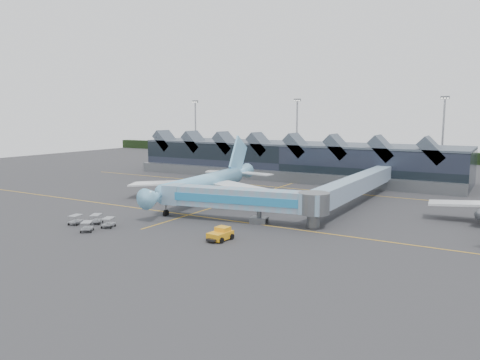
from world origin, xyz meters
The scene contains 10 objects.
ground centered at (0.00, 0.00, 0.00)m, with size 260.00×260.00×0.00m, color #2C2C2F.
taxi_stripes centered at (0.00, 10.00, 0.01)m, with size 120.00×60.00×0.01m.
tree_line_far centered at (0.00, 110.00, 2.00)m, with size 260.00×4.00×4.00m, color black.
terminal centered at (-5.07, 47.35, 4.88)m, with size 90.00×22.25×12.52m.
light_masts centered at (21.00, 62.80, 12.49)m, with size 132.40×42.56×22.45m.
main_airliner centered at (-4.56, 4.36, 3.80)m, with size 34.81×40.24×12.92m.
jet_bridge centered at (12.20, -7.40, 3.68)m, with size 27.86×8.75×5.59m.
fuel_truck centered at (-6.90, 7.90, 1.72)m, with size 5.06×9.07×3.07m.
pushback_tug centered at (13.68, -18.89, 0.80)m, with size 2.81×4.19×1.78m.
baggage_carts centered at (-7.67, -22.61, 0.86)m, with size 7.88×6.85×1.53m.
Camera 1 is at (48.18, -71.85, 17.30)m, focal length 35.00 mm.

